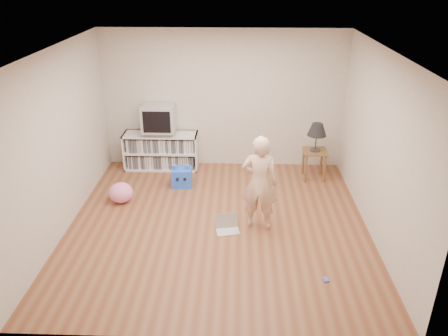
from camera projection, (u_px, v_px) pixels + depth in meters
ground at (218, 224)px, 6.66m from camera, size 4.50×4.50×0.00m
walls at (217, 145)px, 6.11m from camera, size 4.52×4.52×2.60m
ceiling at (217, 51)px, 5.56m from camera, size 4.50×4.50×0.01m
media_unit at (161, 151)px, 8.39m from camera, size 1.40×0.45×0.70m
dvd_deck at (160, 132)px, 8.21m from camera, size 0.45×0.35×0.07m
crt_tv at (159, 118)px, 8.09m from camera, size 0.60×0.53×0.50m
side_table at (314, 157)px, 7.92m from camera, size 0.42×0.42×0.55m
table_lamp at (317, 130)px, 7.70m from camera, size 0.34×0.34×0.52m
person at (259, 183)px, 6.30m from camera, size 0.58×0.43×1.46m
laptop at (227, 226)px, 6.49m from camera, size 0.39×0.34×0.23m
playing_cards at (326, 280)px, 5.47m from camera, size 0.08×0.10×0.02m
plush_blue at (182, 177)px, 7.74m from camera, size 0.36×0.32×0.41m
plush_pink at (121, 193)px, 7.22m from camera, size 0.50×0.50×0.33m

